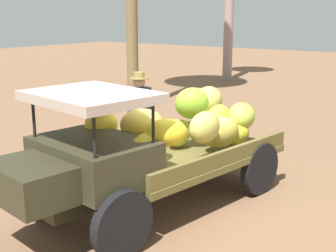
# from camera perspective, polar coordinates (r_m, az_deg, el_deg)

# --- Properties ---
(ground_plane) EXTENTS (60.00, 60.00, 0.00)m
(ground_plane) POSITION_cam_1_polar(r_m,az_deg,el_deg) (6.90, 0.68, -10.11)
(ground_plane) COLOR brown
(truck) EXTENTS (4.61, 2.30, 1.86)m
(truck) POSITION_cam_1_polar(r_m,az_deg,el_deg) (6.55, -2.14, -2.58)
(truck) COLOR #33301F
(truck) RESTS_ON ground
(farmer) EXTENTS (0.53, 0.47, 1.77)m
(farmer) POSITION_cam_1_polar(r_m,az_deg,el_deg) (8.48, -3.51, 1.58)
(farmer) COLOR #B6AF9F
(farmer) RESTS_ON ground
(loose_banana_bunch) EXTENTS (0.66, 0.69, 0.33)m
(loose_banana_bunch) POSITION_cam_1_polar(r_m,az_deg,el_deg) (8.85, -12.43, -3.92)
(loose_banana_bunch) COLOR #ABCC3C
(loose_banana_bunch) RESTS_ON ground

